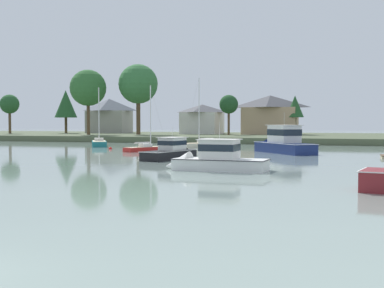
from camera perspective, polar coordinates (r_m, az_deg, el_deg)
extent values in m
cube|color=#4C563D|center=(102.44, 11.90, 0.68)|extent=(167.79, 40.84, 1.03)
cube|color=white|center=(38.92, 3.15, -2.62)|extent=(7.03, 2.90, 1.35)
cone|color=white|center=(40.04, -1.61, -2.47)|extent=(2.03, 2.44, 2.37)
cube|color=black|center=(38.86, 3.15, -1.67)|extent=(7.17, 3.01, 0.05)
cube|color=silver|center=(38.84, 3.04, -0.58)|extent=(2.72, 2.21, 1.41)
cube|color=#19232D|center=(38.83, 3.04, -0.37)|extent=(2.77, 2.25, 0.51)
cube|color=beige|center=(38.81, 3.04, 0.51)|extent=(3.05, 2.56, 0.06)
cylinder|color=silver|center=(38.79, 3.04, 1.47)|extent=(0.03, 0.03, 1.24)
cube|color=#196B70|center=(77.65, -10.16, -0.16)|extent=(5.16, 7.14, 1.29)
cube|color=#CCB78E|center=(77.62, -10.16, 0.33)|extent=(4.74, 6.66, 0.04)
cube|color=silver|center=(77.96, -10.17, 0.51)|extent=(1.88, 1.98, 0.42)
cylinder|color=silver|center=(77.01, -10.18, 3.23)|extent=(0.14, 0.14, 7.79)
cylinder|color=silver|center=(78.44, -10.18, 0.75)|extent=(1.45, 2.52, 0.11)
cylinder|color=silver|center=(78.44, -10.18, 0.78)|extent=(1.34, 2.29, 0.14)
cylinder|color=#999999|center=(75.60, -10.16, 3.22)|extent=(1.37, 2.49, 7.75)
cube|color=black|center=(49.98, -2.53, -1.48)|extent=(3.79, 6.84, 1.36)
cone|color=black|center=(52.67, -0.51, -1.28)|extent=(2.39, 2.27, 1.99)
cube|color=silver|center=(49.94, -2.53, -0.74)|extent=(3.91, 6.99, 0.05)
cube|color=silver|center=(50.35, -2.18, 0.01)|extent=(2.31, 2.73, 1.20)
cube|color=#19232D|center=(50.35, -2.18, 0.14)|extent=(2.36, 2.79, 0.43)
cube|color=beige|center=(50.33, -2.18, 0.72)|extent=(2.66, 3.08, 0.06)
cylinder|color=silver|center=(50.31, -2.18, 1.33)|extent=(0.03, 0.03, 1.01)
cube|color=#B2231E|center=(64.02, -4.91, -0.72)|extent=(4.40, 6.38, 0.87)
cube|color=#CCB78E|center=(63.99, -4.91, -0.31)|extent=(4.05, 5.95, 0.04)
cube|color=silver|center=(63.78, -5.13, -0.13)|extent=(1.54, 1.71, 0.38)
cylinder|color=silver|center=(64.25, -4.57, 3.08)|extent=(0.13, 0.13, 7.54)
cylinder|color=silver|center=(63.49, -5.45, 0.12)|extent=(1.30, 2.30, 0.10)
cylinder|color=silver|center=(63.48, -5.45, 0.16)|extent=(1.21, 2.10, 0.14)
cylinder|color=#999999|center=(65.07, -3.70, 3.05)|extent=(1.23, 2.28, 7.49)
cube|color=navy|center=(61.01, 10.09, -0.73)|extent=(8.05, 9.16, 1.86)
cone|color=navy|center=(65.08, 8.00, -0.52)|extent=(3.68, 3.68, 2.63)
cube|color=silver|center=(60.97, 10.10, 0.11)|extent=(8.26, 9.38, 0.05)
cube|color=silver|center=(61.00, 10.07, 1.08)|extent=(4.15, 4.40, 2.00)
cube|color=#19232D|center=(60.99, 10.07, 1.27)|extent=(4.24, 4.49, 0.72)
cube|color=beige|center=(60.98, 10.08, 2.05)|extent=(4.72, 4.98, 0.06)
cylinder|color=silver|center=(60.98, 10.08, 2.76)|extent=(0.03, 0.03, 1.44)
cube|color=beige|center=(73.65, 1.11, -0.28)|extent=(5.42, 6.95, 1.02)
cube|color=#CCB78E|center=(73.62, 1.11, 0.13)|extent=(5.00, 6.47, 0.04)
cube|color=silver|center=(73.84, 1.31, 0.32)|extent=(1.87, 1.97, 0.42)
cylinder|color=silver|center=(73.21, 0.78, 3.70)|extent=(0.14, 0.14, 9.11)
cylinder|color=silver|center=(74.16, 1.60, 0.57)|extent=(1.61, 2.42, 0.11)
cylinder|color=silver|center=(74.15, 1.60, 0.60)|extent=(1.49, 2.20, 0.14)
cylinder|color=#999999|center=(72.30, -0.07, 3.70)|extent=(1.54, 2.38, 9.07)
sphere|color=red|center=(69.09, -8.95, -0.51)|extent=(0.45, 0.45, 0.45)
torus|color=#333338|center=(69.08, -8.95, -0.28)|extent=(0.12, 0.12, 0.02)
cylinder|color=brown|center=(104.71, -11.30, 3.10)|extent=(0.64, 0.64, 7.63)
sphere|color=#2D602D|center=(104.92, -11.33, 6.06)|extent=(7.15, 7.15, 7.15)
cylinder|color=brown|center=(104.18, -5.91, 3.32)|extent=(0.82, 0.82, 8.30)
sphere|color=#336B38|center=(104.43, -5.92, 6.57)|extent=(7.84, 7.84, 7.84)
cylinder|color=brown|center=(100.22, 4.05, 2.45)|extent=(0.45, 0.45, 5.10)
sphere|color=#1E4723|center=(100.28, 4.05, 4.37)|extent=(3.61, 3.61, 3.61)
cylinder|color=brown|center=(103.57, 11.21, 2.54)|extent=(0.55, 0.55, 5.58)
cone|color=#235128|center=(103.61, 11.23, 4.07)|extent=(3.49, 3.49, 4.26)
cylinder|color=brown|center=(119.85, -19.35, 2.40)|extent=(0.56, 0.56, 5.46)
sphere|color=#235128|center=(119.90, -19.38, 4.16)|extent=(4.15, 4.15, 4.15)
cylinder|color=brown|center=(119.42, -13.66, 2.56)|extent=(0.59, 0.59, 5.80)
cone|color=#235128|center=(119.49, -13.68, 4.30)|extent=(4.98, 4.98, 6.09)
cube|color=silver|center=(110.35, 1.13, 2.31)|extent=(7.59, 8.36, 4.54)
pyramid|color=#47474C|center=(110.39, 1.13, 3.92)|extent=(8.20, 9.03, 1.68)
cube|color=tan|center=(106.09, 8.56, 2.52)|extent=(10.70, 6.55, 5.44)
pyramid|color=#47474C|center=(106.16, 8.57, 4.64)|extent=(11.55, 7.08, 2.42)
cube|color=#9E998E|center=(120.84, -9.07, 2.42)|extent=(9.21, 6.09, 5.06)
pyramid|color=#565B66|center=(120.90, -9.09, 4.27)|extent=(9.94, 6.58, 2.74)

